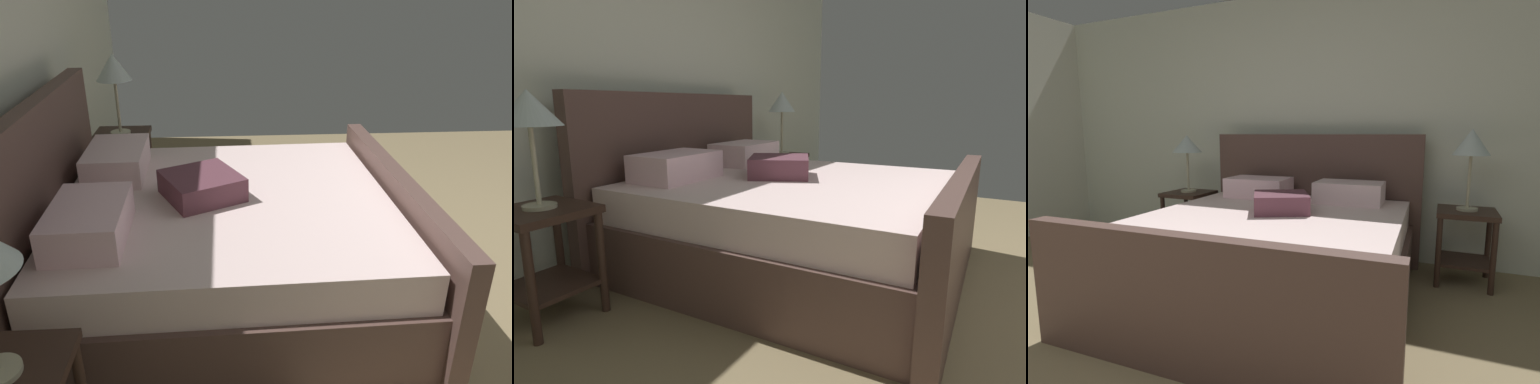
% 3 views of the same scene
% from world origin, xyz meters
% --- Properties ---
extents(bed, '(2.06, 2.19, 1.20)m').
position_xyz_m(bed, '(0.15, 2.12, 0.35)').
color(bed, brown).
rests_on(bed, ground).
extents(nightstand_right, '(0.44, 0.44, 0.60)m').
position_xyz_m(nightstand_right, '(1.47, 2.92, 0.40)').
color(nightstand_right, '#35231B').
rests_on(nightstand_right, ground).
extents(table_lamp_right, '(0.28, 0.28, 0.64)m').
position_xyz_m(table_lamp_right, '(1.47, 2.92, 1.12)').
color(table_lamp_right, '#B7B293').
rests_on(table_lamp_right, nightstand_right).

